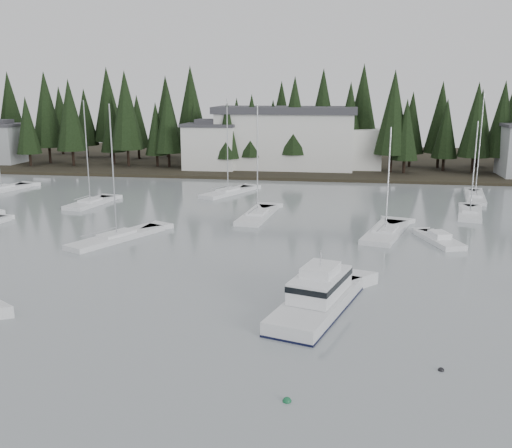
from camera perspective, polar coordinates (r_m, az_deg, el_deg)
The scene contains 18 objects.
ground at distance 25.66m, azimuth -5.33°, elevation -21.03°, with size 260.00×260.00×0.00m, color gray.
far_shore_land at distance 118.50m, azimuth 6.08°, elevation 6.29°, with size 240.00×54.00×1.00m, color black.
conifer_treeline at distance 107.61m, azimuth 5.79°, elevation 5.58°, with size 200.00×22.00×20.00m, color black, non-canonical shape.
house_west at distance 102.67m, azimuth -4.54°, elevation 7.85°, with size 9.54×7.42×8.75m.
house_far_west at distance 121.15m, azimuth -24.21°, elevation 7.45°, with size 8.48×7.42×8.25m.
harbor_inn at distance 103.54m, azimuth 4.10°, elevation 8.52°, with size 29.50×11.50×10.90m.
cabin_cruiser_center at distance 38.72m, azimuth 6.21°, elevation -7.55°, with size 6.36×11.41×4.68m.
sailboat_2 at distance 71.52m, azimuth 20.60°, elevation 0.88°, with size 4.21×8.89×11.47m.
sailboat_3 at distance 82.43m, azimuth 21.04°, elevation 2.42°, with size 4.04×10.56×14.43m.
sailboat_4 at distance 90.86m, azimuth -24.09°, elevation 3.09°, with size 5.22×9.74×13.83m.
sailboat_5 at distance 80.68m, azimuth -2.82°, elevation 3.08°, with size 6.69×10.39×13.73m.
sailboat_6 at distance 75.97m, azimuth -16.22°, elevation 1.92°, with size 4.04×8.56×13.67m.
sailboat_7 at distance 59.55m, azimuth 12.81°, elevation -0.98°, with size 5.66×10.64×11.38m.
sailboat_9 at distance 57.72m, azimuth -13.73°, elevation -1.47°, with size 7.05×10.93×13.67m.
sailboat_11 at distance 65.91m, azimuth 0.14°, elevation 0.75°, with size 3.80×10.38×13.53m.
runabout_1 at distance 57.96m, azimuth 17.84°, elevation -1.61°, with size 4.22×7.09×1.42m.
mooring_buoy_green at distance 28.40m, azimuth 3.11°, elevation -17.29°, with size 0.43×0.43×0.43m, color #145933.
mooring_buoy_dark at distance 32.53m, azimuth 18.01°, elevation -13.75°, with size 0.34×0.34×0.34m, color black.
Camera 1 is at (5.39, -20.49, 14.48)m, focal length 40.00 mm.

